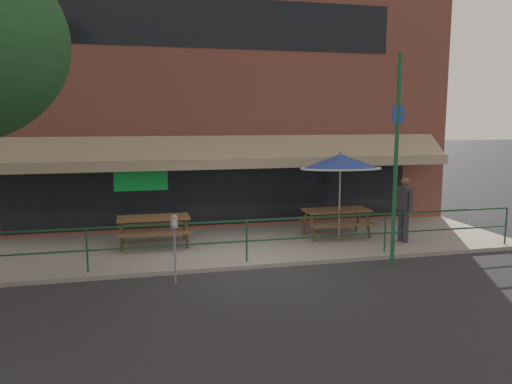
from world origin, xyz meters
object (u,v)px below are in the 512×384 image
object	(u,v)px
parking_meter_near	(174,228)
street_sign_pole	(396,159)
patio_umbrella_centre	(340,162)
pedestrian_walking	(404,206)
picnic_table_left	(154,223)
picnic_table_centre	(336,215)

from	to	relation	value
parking_meter_near	street_sign_pole	world-z (taller)	street_sign_pole
patio_umbrella_centre	pedestrian_walking	bearing A→B (deg)	-27.94
picnic_table_left	street_sign_pole	xyz separation A→B (m)	(5.23, -2.67, 1.73)
patio_umbrella_centre	parking_meter_near	xyz separation A→B (m)	(-4.62, -2.45, -1.03)
picnic_table_left	picnic_table_centre	distance (m)	4.93
pedestrian_walking	street_sign_pole	xyz separation A→B (m)	(-1.19, -1.58, 1.38)
picnic_table_left	pedestrian_walking	bearing A→B (deg)	-9.59
parking_meter_near	street_sign_pole	size ratio (longest dim) A/B	0.30
pedestrian_walking	street_sign_pole	size ratio (longest dim) A/B	0.36
picnic_table_left	parking_meter_near	size ratio (longest dim) A/B	1.27
picnic_table_centre	pedestrian_walking	distance (m)	1.81
patio_umbrella_centre	parking_meter_near	bearing A→B (deg)	-152.10
street_sign_pole	parking_meter_near	bearing A→B (deg)	-179.11
parking_meter_near	pedestrian_walking	bearing A→B (deg)	15.20
picnic_table_left	patio_umbrella_centre	size ratio (longest dim) A/B	0.76
pedestrian_walking	street_sign_pole	bearing A→B (deg)	-126.84
pedestrian_walking	parking_meter_near	xyz separation A→B (m)	(-6.11, -1.66, 0.09)
parking_meter_near	patio_umbrella_centre	bearing A→B (deg)	27.90
picnic_table_left	street_sign_pole	world-z (taller)	street_sign_pole
picnic_table_centre	street_sign_pole	world-z (taller)	street_sign_pole
patio_umbrella_centre	pedestrian_walking	size ratio (longest dim) A/B	1.39
patio_umbrella_centre	street_sign_pole	bearing A→B (deg)	-82.80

